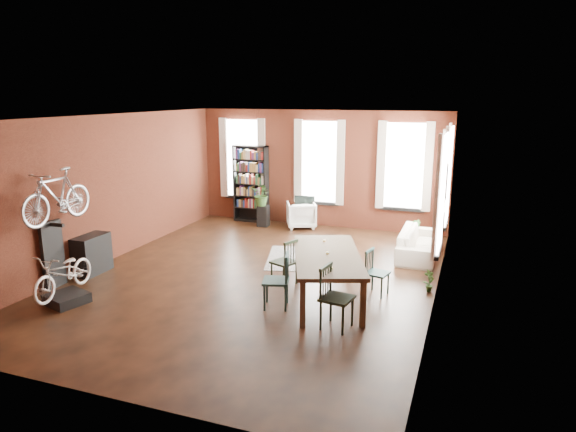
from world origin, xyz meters
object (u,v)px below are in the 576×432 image
at_px(dining_chair_d, 377,273).
at_px(plant_stand, 263,216).
at_px(dining_chair_b, 284,262).
at_px(console_table, 92,254).
at_px(bookshelf, 251,184).
at_px(dining_chair_a, 276,281).
at_px(cream_sofa, 419,238).
at_px(bicycle_floor, 62,254).
at_px(dining_chair_c, 337,298).
at_px(white_armchair, 301,213).
at_px(dining_table, 327,277).
at_px(bike_trainer, 67,299).

xyz_separation_m(dining_chair_d, plant_stand, (-3.92, 3.94, -0.13)).
xyz_separation_m(dining_chair_b, console_table, (-3.96, -0.75, -0.05)).
xyz_separation_m(bookshelf, console_table, (-1.28, -5.20, -0.70)).
distance_m(dining_chair_a, dining_chair_d, 1.94).
relative_size(dining_chair_d, cream_sofa, 0.40).
distance_m(dining_chair_d, bicycle_floor, 5.61).
distance_m(dining_chair_c, white_armchair, 6.30).
bearing_deg(dining_chair_b, console_table, -57.11).
bearing_deg(dining_table, bike_trainer, -177.88).
bearing_deg(dining_chair_d, dining_chair_c, -179.40).
height_order(dining_chair_d, white_armchair, dining_chair_d).
xyz_separation_m(bookshelf, bicycle_floor, (-0.63, -6.66, -0.18)).
distance_m(dining_chair_a, bike_trainer, 3.74).
height_order(dining_chair_b, console_table, dining_chair_b).
relative_size(dining_table, dining_chair_d, 2.96).
bearing_deg(dining_chair_a, cream_sofa, 136.62).
xyz_separation_m(console_table, bicycle_floor, (0.65, -1.46, 0.52)).
bearing_deg(dining_chair_d, bicycle_floor, 126.91).
bearing_deg(white_armchair, cream_sofa, 131.26).
relative_size(bookshelf, bike_trainer, 3.59).
height_order(dining_table, plant_stand, dining_table).
height_order(cream_sofa, plant_stand, cream_sofa).
distance_m(dining_chair_a, bicycle_floor, 3.76).
distance_m(dining_chair_c, console_table, 5.47).
height_order(plant_stand, bicycle_floor, bicycle_floor).
height_order(dining_table, console_table, dining_table).
bearing_deg(dining_chair_b, plant_stand, -130.07).
bearing_deg(bike_trainer, dining_table, 22.45).
distance_m(dining_chair_b, plant_stand, 4.55).
bearing_deg(white_armchair, dining_chair_b, 79.53).
bearing_deg(dining_chair_a, dining_table, 115.50).
bearing_deg(plant_stand, dining_table, -55.17).
height_order(dining_chair_a, bookshelf, bookshelf).
bearing_deg(bicycle_floor, white_armchair, 65.88).
xyz_separation_m(dining_chair_c, console_table, (-5.41, 0.77, -0.10)).
height_order(dining_chair_a, bicycle_floor, bicycle_floor).
height_order(dining_chair_d, cream_sofa, dining_chair_d).
distance_m(white_armchair, cream_sofa, 3.67).
xyz_separation_m(dining_chair_c, bookshelf, (-4.13, 5.97, 0.60)).
bearing_deg(dining_chair_a, bike_trainer, -87.92).
relative_size(bookshelf, bicycle_floor, 1.49).
xyz_separation_m(bike_trainer, plant_stand, (1.18, 6.23, 0.20)).
height_order(dining_chair_d, bike_trainer, dining_chair_d).
bearing_deg(bookshelf, bicycle_floor, -95.39).
bearing_deg(dining_chair_d, white_armchair, 47.38).
xyz_separation_m(console_table, plant_stand, (1.84, 4.77, -0.11)).
distance_m(white_armchair, plant_stand, 1.07).
bearing_deg(dining_table, plant_stand, 104.50).
height_order(dining_chair_b, bike_trainer, dining_chair_b).
height_order(bookshelf, bicycle_floor, bookshelf).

